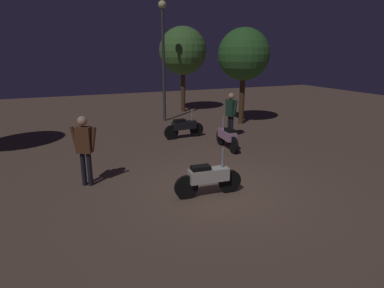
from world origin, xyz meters
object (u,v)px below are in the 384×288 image
motorcycle_black_parked_right (184,127)px  person_bystander_far (231,111)px  motorcycle_pink_parked_left (227,137)px  streetlamp_near (163,48)px  motorcycle_white_foreground (208,178)px  person_rider_beside (84,144)px

motorcycle_black_parked_right → person_bystander_far: 1.92m
motorcycle_pink_parked_left → person_bystander_far: 1.74m
motorcycle_black_parked_right → streetlamp_near: (0.35, 3.47, 3.00)m
motorcycle_white_foreground → streetlamp_near: 9.35m
person_rider_beside → person_bystander_far: 6.38m
streetlamp_near → person_bystander_far: bearing=-71.5°
person_rider_beside → person_bystander_far: size_ratio=1.02×
motorcycle_black_parked_right → person_bystander_far: bearing=-24.2°
motorcycle_pink_parked_left → streetlamp_near: bearing=9.4°
motorcycle_black_parked_right → person_rider_beside: bearing=-143.7°
motorcycle_pink_parked_left → motorcycle_white_foreground: bearing=149.5°
person_rider_beside → person_bystander_far: person_rider_beside is taller
streetlamp_near → person_rider_beside: bearing=-122.1°
motorcycle_pink_parked_left → person_bystander_far: person_bystander_far is taller
motorcycle_white_foreground → motorcycle_black_parked_right: 5.39m
motorcycle_black_parked_right → streetlamp_near: bearing=79.7°
streetlamp_near → motorcycle_black_parked_right: bearing=-95.7°
motorcycle_white_foreground → person_rider_beside: person_rider_beside is taller
person_bystander_far → motorcycle_pink_parked_left: bearing=-135.6°
motorcycle_pink_parked_left → streetlamp_near: 6.24m
motorcycle_white_foreground → motorcycle_black_parked_right: same height
person_rider_beside → person_bystander_far: bearing=144.5°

